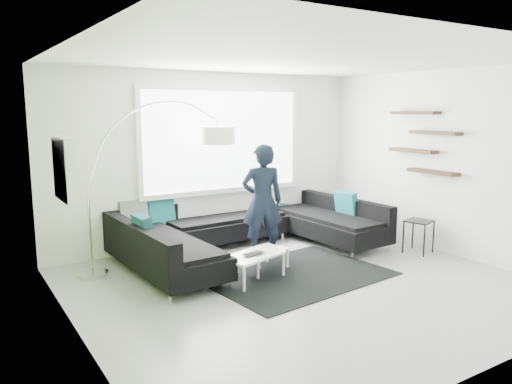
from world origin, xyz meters
TOP-DOWN VIEW (x-y plane):
  - ground at (0.00, 0.00)m, footprint 5.50×5.50m
  - room_shell at (0.04, 0.21)m, footprint 5.54×5.04m
  - sectional_sofa at (0.16, 1.53)m, footprint 3.98×2.58m
  - rug at (0.14, 0.36)m, footprint 2.55×1.97m
  - coffee_table at (-0.30, 0.62)m, footprint 1.20×0.91m
  - arc_lamp at (-2.18, 1.80)m, footprint 2.23×0.91m
  - side_table at (2.39, 0.20)m, footprint 0.46×0.46m
  - person at (0.23, 1.32)m, footprint 0.89×0.82m
  - laptop at (-0.45, 0.43)m, footprint 0.37×0.29m

SIDE VIEW (x-z plane):
  - ground at x=0.00m, z-range 0.00..0.00m
  - rug at x=0.14m, z-range 0.00..0.01m
  - coffee_table at x=-0.30m, z-range 0.00..0.35m
  - side_table at x=2.39m, z-range 0.00..0.51m
  - laptop at x=-0.45m, z-range 0.35..0.37m
  - sectional_sofa at x=0.16m, z-range -0.05..0.79m
  - person at x=0.23m, z-range 0.00..1.71m
  - arc_lamp at x=-2.18m, z-range 0.00..2.33m
  - room_shell at x=0.04m, z-range 0.40..3.22m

